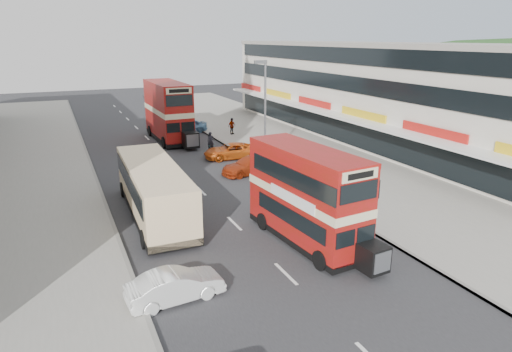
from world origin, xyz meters
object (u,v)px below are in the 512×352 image
pedestrian_far (232,126)px  car_right_a (251,165)px  car_right_b (231,151)px  coach (154,188)px  bus_main (307,196)px  street_lamp (264,105)px  car_right_c (187,126)px  pedestrian_near (297,165)px  cyclist (211,147)px  bus_second (168,111)px  car_left_front (175,286)px

pedestrian_far → car_right_a: bearing=-128.7°
pedestrian_far → car_right_b: bearing=-134.8°
coach → pedestrian_far: size_ratio=6.35×
bus_main → car_right_b: size_ratio=1.83×
street_lamp → pedestrian_far: street_lamp is taller
car_right_c → pedestrian_near: 18.99m
car_right_a → pedestrian_near: pedestrian_near is taller
pedestrian_near → pedestrian_far: (1.05, 15.57, -0.01)m
car_right_a → pedestrian_far: size_ratio=2.72×
pedestrian_near → pedestrian_far: pedestrian_near is taller
car_right_a → street_lamp: bearing=124.2°
pedestrian_far → cyclist: (-4.50, -6.49, -0.33)m
pedestrian_far → car_right_c: bearing=117.3°
car_right_a → cyclist: size_ratio=2.31×
pedestrian_near → cyclist: (-3.45, 9.08, -0.34)m
pedestrian_far → cyclist: size_ratio=0.85×
coach → street_lamp: bearing=36.2°
coach → car_right_c: (8.09, 21.74, -0.92)m
cyclist → bus_second: bearing=110.4°
coach → pedestrian_near: coach is taller
coach → pedestrian_near: bearing=16.8°
coach → car_right_a: (8.28, 5.32, -0.99)m
bus_second → car_left_front: bearing=75.8°
bus_main → car_right_b: 16.80m
street_lamp → bus_second: bearing=111.1°
street_lamp → car_right_a: size_ratio=1.79×
bus_second → car_right_c: bus_second is taller
street_lamp → bus_second: street_lamp is taller
car_left_front → cyclist: (8.61, 21.00, 0.04)m
bus_main → bus_second: bus_second is taller
coach → cyclist: size_ratio=5.39×
car_right_c → car_right_b: bearing=-2.9°
car_left_front → car_right_a: car_right_a is taller
bus_main → bus_second: size_ratio=0.85×
street_lamp → car_right_b: bearing=118.9°
car_left_front → car_right_c: (9.22, 30.69, 0.10)m
car_right_c → car_left_front: bearing=-22.0°
car_right_c → pedestrian_far: pedestrian_far is taller
car_right_b → car_right_c: car_right_c is taller
car_left_front → car_right_b: car_right_b is taller
pedestrian_far → bus_second: bearing=152.3°
car_left_front → car_right_a: 17.10m
car_left_front → pedestrian_near: 16.96m
bus_second → cyclist: size_ratio=5.06×
coach → bus_second: bearing=75.3°
coach → cyclist: (7.47, 12.05, -0.99)m
car_right_a → car_left_front: bearing=-41.2°
bus_second → pedestrian_near: bearing=107.7°
car_right_b → pedestrian_near: 7.43m
car_left_front → pedestrian_far: bearing=-30.2°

